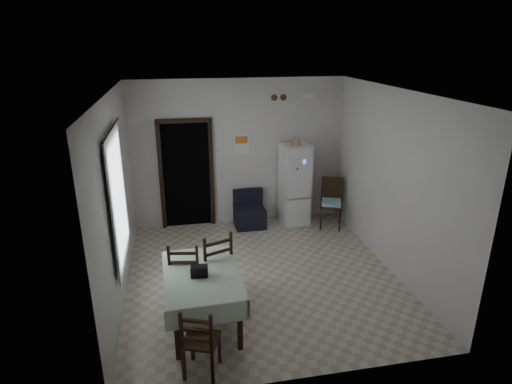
{
  "coord_description": "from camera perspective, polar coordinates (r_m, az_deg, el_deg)",
  "views": [
    {
      "loc": [
        -1.26,
        -5.88,
        3.59
      ],
      "look_at": [
        0.0,
        0.5,
        1.25
      ],
      "focal_mm": 30.0,
      "sensor_mm": 36.0,
      "label": 1
    }
  ],
  "objects": [
    {
      "name": "ground",
      "position": [
        7.01,
        0.8,
        -11.05
      ],
      "size": [
        4.5,
        4.5,
        0.0
      ],
      "primitive_type": "plane",
      "color": "#C0B29D",
      "rests_on": "ground"
    },
    {
      "name": "window_recess",
      "position": [
        6.1,
        -18.88,
        -0.85
      ],
      "size": [
        0.1,
        1.2,
        1.6
      ],
      "primitive_type": "cube",
      "color": "silver",
      "rests_on": "ground"
    },
    {
      "name": "calendar",
      "position": [
        8.46,
        -1.95,
        6.31
      ],
      "size": [
        0.28,
        0.02,
        0.4
      ],
      "primitive_type": "cube",
      "color": "white",
      "rests_on": "ground"
    },
    {
      "name": "curtain",
      "position": [
        6.09,
        -17.85,
        -0.79
      ],
      "size": [
        0.02,
        1.45,
        1.85
      ],
      "primitive_type": "cube",
      "color": "silver",
      "rests_on": "ground"
    },
    {
      "name": "wall_right",
      "position": [
        7.1,
        17.68,
        1.29
      ],
      "size": [
        0.02,
        4.5,
        2.9
      ],
      "primitive_type": null,
      "color": "silver",
      "rests_on": "ground"
    },
    {
      "name": "corner_chair",
      "position": [
        8.62,
        10.01,
        -1.57
      ],
      "size": [
        0.56,
        0.56,
        0.99
      ],
      "primitive_type": null,
      "rotation": [
        0.0,
        0.0,
        -0.36
      ],
      "color": "black",
      "rests_on": "ground"
    },
    {
      "name": "vent_right",
      "position": [
        8.46,
        3.67,
        12.48
      ],
      "size": [
        0.12,
        0.03,
        0.12
      ],
      "primitive_type": "cylinder",
      "rotation": [
        1.57,
        0.0,
        0.0
      ],
      "color": "brown",
      "rests_on": "ground"
    },
    {
      "name": "calendar_image",
      "position": [
        8.43,
        -1.95,
        6.96
      ],
      "size": [
        0.24,
        0.01,
        0.14
      ],
      "primitive_type": "cube",
      "color": "orange",
      "rests_on": "ground"
    },
    {
      "name": "doorway",
      "position": [
        8.71,
        -9.3,
        2.64
      ],
      "size": [
        1.06,
        0.52,
        2.22
      ],
      "color": "black",
      "rests_on": "ground"
    },
    {
      "name": "dining_chair_near_head",
      "position": [
        5.06,
        -7.32,
        -18.86
      ],
      "size": [
        0.49,
        0.49,
        0.89
      ],
      "primitive_type": null,
      "rotation": [
        0.0,
        0.0,
        2.8
      ],
      "color": "black",
      "rests_on": "ground"
    },
    {
      "name": "ceiling",
      "position": [
        6.05,
        0.94,
        13.24
      ],
      "size": [
        4.2,
        4.5,
        0.02
      ],
      "primitive_type": null,
      "color": "white",
      "rests_on": "ground"
    },
    {
      "name": "vent_left",
      "position": [
        8.42,
        2.45,
        12.47
      ],
      "size": [
        0.12,
        0.03,
        0.12
      ],
      "primitive_type": "cylinder",
      "rotation": [
        1.57,
        0.0,
        0.0
      ],
      "color": "brown",
      "rests_on": "ground"
    },
    {
      "name": "curtain_rod",
      "position": [
        5.84,
        -18.73,
        7.98
      ],
      "size": [
        0.02,
        1.6,
        0.02
      ],
      "primitive_type": "cylinder",
      "rotation": [
        1.57,
        0.0,
        0.0
      ],
      "color": "black",
      "rests_on": "ground"
    },
    {
      "name": "emergency_light",
      "position": [
        8.56,
        6.84,
        12.68
      ],
      "size": [
        0.25,
        0.07,
        0.09
      ],
      "primitive_type": "cube",
      "color": "white",
      "rests_on": "ground"
    },
    {
      "name": "tan_cone",
      "position": [
        8.36,
        5.36,
        6.9
      ],
      "size": [
        0.23,
        0.23,
        0.18
      ],
      "primitive_type": "cone",
      "rotation": [
        0.0,
        0.0,
        -0.09
      ],
      "color": "#A77E5D",
      "rests_on": "fridge"
    },
    {
      "name": "dining_table",
      "position": [
        5.83,
        -7.12,
        -13.88
      ],
      "size": [
        1.0,
        1.48,
        0.75
      ],
      "primitive_type": null,
      "rotation": [
        0.0,
        0.0,
        0.04
      ],
      "color": "#B0C7AA",
      "rests_on": "ground"
    },
    {
      "name": "navy_seat",
      "position": [
        8.57,
        -0.85,
        -2.34
      ],
      "size": [
        0.61,
        0.59,
        0.72
      ],
      "primitive_type": null,
      "rotation": [
        0.0,
        0.0,
        0.01
      ],
      "color": "black",
      "rests_on": "ground"
    },
    {
      "name": "fridge",
      "position": [
        8.61,
        5.2,
        0.97
      ],
      "size": [
        0.58,
        0.58,
        1.65
      ],
      "primitive_type": null,
      "rotation": [
        0.0,
        0.0,
        0.09
      ],
      "color": "white",
      "rests_on": "ground"
    },
    {
      "name": "wall_front",
      "position": [
        4.4,
        7.03,
        -9.49
      ],
      "size": [
        4.2,
        0.02,
        2.9
      ],
      "primitive_type": null,
      "color": "silver",
      "rests_on": "ground"
    },
    {
      "name": "light_switch",
      "position": [
        8.61,
        -1.25,
        2.97
      ],
      "size": [
        0.08,
        0.02,
        0.12
      ],
      "primitive_type": "cube",
      "color": "beige",
      "rests_on": "ground"
    },
    {
      "name": "dining_chair_far_right",
      "position": [
        6.23,
        -5.83,
        -9.61
      ],
      "size": [
        0.6,
        0.6,
        1.09
      ],
      "primitive_type": null,
      "rotation": [
        0.0,
        0.0,
        3.5
      ],
      "color": "black",
      "rests_on": "ground"
    },
    {
      "name": "dining_chair_far_left",
      "position": [
        6.14,
        -9.28,
        -10.6
      ],
      "size": [
        0.51,
        0.51,
        1.02
      ],
      "primitive_type": null,
      "rotation": [
        0.0,
        0.0,
        2.97
      ],
      "color": "black",
      "rests_on": "ground"
    },
    {
      "name": "wall_back",
      "position": [
        8.5,
        -2.29,
        5.19
      ],
      "size": [
        4.2,
        0.02,
        2.9
      ],
      "primitive_type": null,
      "color": "silver",
      "rests_on": "ground"
    },
    {
      "name": "black_bag",
      "position": [
        5.54,
        -7.57,
        -10.41
      ],
      "size": [
        0.23,
        0.15,
        0.14
      ],
      "primitive_type": "cube",
      "rotation": [
        0.0,
        0.0,
        -0.1
      ],
      "color": "black",
      "rests_on": "dining_table"
    },
    {
      "name": "wall_left",
      "position": [
        6.32,
        -18.12,
        -1.05
      ],
      "size": [
        0.02,
        4.5,
        2.9
      ],
      "primitive_type": null,
      "color": "silver",
      "rests_on": "ground"
    }
  ]
}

